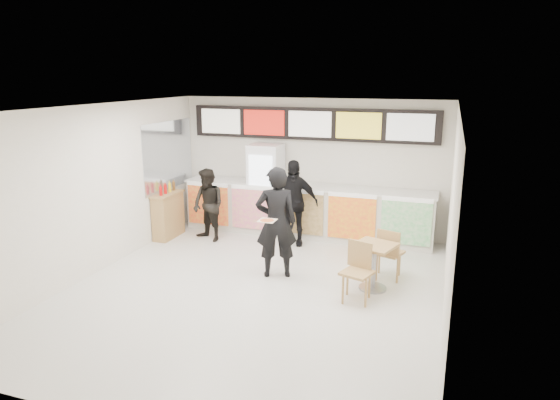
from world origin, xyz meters
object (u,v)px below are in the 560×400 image
at_px(service_counter, 305,211).
at_px(cafe_table, 374,258).
at_px(drinks_fridge, 266,189).
at_px(customer_left, 208,205).
at_px(customer_mid, 293,203).
at_px(condiment_ledge, 168,215).
at_px(customer_main, 276,222).

relative_size(service_counter, cafe_table, 3.36).
xyz_separation_m(drinks_fridge, customer_left, (-0.94, -1.00, -0.22)).
bearing_deg(customer_mid, service_counter, 67.38).
xyz_separation_m(service_counter, cafe_table, (1.86, -2.40, -0.03)).
relative_size(drinks_fridge, customer_left, 1.28).
distance_m(customer_left, condiment_ledge, 0.99).
xyz_separation_m(service_counter, customer_left, (-1.88, -0.98, 0.21)).
bearing_deg(drinks_fridge, customer_left, -133.25).
xyz_separation_m(customer_left, customer_mid, (1.78, 0.34, 0.12)).
height_order(customer_left, condiment_ledge, customer_left).
xyz_separation_m(customer_main, customer_left, (-2.02, 1.39, -0.21)).
distance_m(customer_main, customer_mid, 1.75).
bearing_deg(customer_left, cafe_table, 2.43).
relative_size(customer_main, condiment_ledge, 1.67).
xyz_separation_m(service_counter, customer_mid, (-0.10, -0.64, 0.33)).
distance_m(drinks_fridge, cafe_table, 3.72).
relative_size(customer_main, customer_left, 1.26).
bearing_deg(customer_mid, customer_left, 177.05).
xyz_separation_m(customer_mid, cafe_table, (1.96, -1.76, -0.36)).
bearing_deg(customer_main, drinks_fridge, -88.23).
bearing_deg(customer_left, drinks_fridge, 69.84).
relative_size(drinks_fridge, cafe_table, 1.21).
height_order(customer_main, customer_left, customer_main).
xyz_separation_m(drinks_fridge, customer_main, (1.08, -2.39, -0.01)).
bearing_deg(cafe_table, service_counter, 146.21).
relative_size(service_counter, customer_left, 3.55).
relative_size(drinks_fridge, customer_mid, 1.11).
distance_m(customer_left, customer_mid, 1.82).
xyz_separation_m(customer_main, customer_mid, (-0.24, 1.73, -0.09)).
height_order(customer_mid, condiment_ledge, customer_mid).
bearing_deg(cafe_table, drinks_fridge, 157.57).
bearing_deg(drinks_fridge, condiment_ledge, -149.97).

